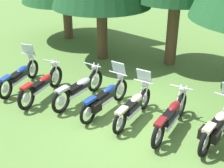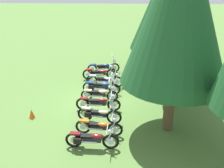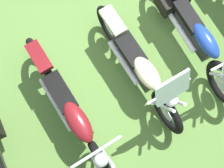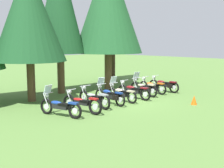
{
  "view_description": "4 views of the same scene",
  "coord_description": "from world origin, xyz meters",
  "px_view_note": "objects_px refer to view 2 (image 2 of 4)",
  "views": [
    {
      "loc": [
        2.97,
        -6.7,
        4.76
      ],
      "look_at": [
        -1.18,
        0.76,
        0.53
      ],
      "focal_mm": 48.55,
      "sensor_mm": 36.0,
      "label": 1
    },
    {
      "loc": [
        13.48,
        1.14,
        7.26
      ],
      "look_at": [
        -0.51,
        0.67,
        0.87
      ],
      "focal_mm": 42.86,
      "sensor_mm": 36.0,
      "label": 2
    },
    {
      "loc": [
        1.07,
        1.03,
        4.65
      ],
      "look_at": [
        0.43,
        0.07,
        0.76
      ],
      "focal_mm": 52.4,
      "sensor_mm": 36.0,
      "label": 3
    },
    {
      "loc": [
        -12.49,
        -10.42,
        3.39
      ],
      "look_at": [
        -0.29,
        0.46,
        0.95
      ],
      "focal_mm": 48.33,
      "sensor_mm": 36.0,
      "label": 4
    }
  ],
  "objects_px": {
    "motorcycle_0": "(104,67)",
    "motorcycle_7": "(99,127)",
    "traffic_cone": "(32,114)",
    "motorcycle_4": "(100,94)",
    "motorcycle_1": "(100,73)",
    "motorcycle_5": "(99,103)",
    "pine_tree_1": "(164,8)",
    "motorcycle_8": "(91,139)",
    "motorcycle_3": "(101,87)",
    "pine_tree_3": "(179,6)",
    "motorcycle_6": "(99,114)",
    "motorcycle_2": "(105,80)"
  },
  "relations": [
    {
      "from": "traffic_cone",
      "to": "motorcycle_1",
      "type": "bearing_deg",
      "value": 148.39
    },
    {
      "from": "traffic_cone",
      "to": "pine_tree_3",
      "type": "bearing_deg",
      "value": 83.69
    },
    {
      "from": "motorcycle_5",
      "to": "motorcycle_8",
      "type": "height_order",
      "value": "motorcycle_5"
    },
    {
      "from": "motorcycle_1",
      "to": "motorcycle_5",
      "type": "relative_size",
      "value": 0.98
    },
    {
      "from": "motorcycle_3",
      "to": "motorcycle_4",
      "type": "distance_m",
      "value": 0.93
    },
    {
      "from": "motorcycle_1",
      "to": "traffic_cone",
      "type": "height_order",
      "value": "motorcycle_1"
    },
    {
      "from": "motorcycle_7",
      "to": "traffic_cone",
      "type": "distance_m",
      "value": 3.82
    },
    {
      "from": "pine_tree_3",
      "to": "motorcycle_6",
      "type": "bearing_deg",
      "value": -97.4
    },
    {
      "from": "motorcycle_0",
      "to": "motorcycle_1",
      "type": "height_order",
      "value": "motorcycle_0"
    },
    {
      "from": "motorcycle_4",
      "to": "motorcycle_7",
      "type": "relative_size",
      "value": 0.97
    },
    {
      "from": "motorcycle_1",
      "to": "motorcycle_8",
      "type": "bearing_deg",
      "value": -94.75
    },
    {
      "from": "motorcycle_0",
      "to": "motorcycle_5",
      "type": "height_order",
      "value": "motorcycle_0"
    },
    {
      "from": "traffic_cone",
      "to": "motorcycle_4",
      "type": "bearing_deg",
      "value": 120.07
    },
    {
      "from": "traffic_cone",
      "to": "motorcycle_3",
      "type": "bearing_deg",
      "value": 130.67
    },
    {
      "from": "motorcycle_0",
      "to": "motorcycle_7",
      "type": "xyz_separation_m",
      "value": [
        7.58,
        0.24,
        -0.02
      ]
    },
    {
      "from": "motorcycle_0",
      "to": "motorcycle_7",
      "type": "distance_m",
      "value": 7.58
    },
    {
      "from": "motorcycle_5",
      "to": "pine_tree_1",
      "type": "distance_m",
      "value": 7.13
    },
    {
      "from": "motorcycle_0",
      "to": "traffic_cone",
      "type": "relative_size",
      "value": 4.82
    },
    {
      "from": "motorcycle_3",
      "to": "motorcycle_8",
      "type": "bearing_deg",
      "value": -84.72
    },
    {
      "from": "motorcycle_2",
      "to": "motorcycle_1",
      "type": "bearing_deg",
      "value": 113.07
    },
    {
      "from": "motorcycle_3",
      "to": "motorcycle_6",
      "type": "xyz_separation_m",
      "value": [
        3.19,
        0.12,
        0.0
      ]
    },
    {
      "from": "motorcycle_7",
      "to": "motorcycle_8",
      "type": "distance_m",
      "value": 1.0
    },
    {
      "from": "motorcycle_4",
      "to": "pine_tree_3",
      "type": "relative_size",
      "value": 0.24
    },
    {
      "from": "motorcycle_2",
      "to": "motorcycle_8",
      "type": "relative_size",
      "value": 1.04
    },
    {
      "from": "motorcycle_3",
      "to": "pine_tree_3",
      "type": "height_order",
      "value": "pine_tree_3"
    },
    {
      "from": "motorcycle_6",
      "to": "motorcycle_7",
      "type": "height_order",
      "value": "motorcycle_6"
    },
    {
      "from": "motorcycle_7",
      "to": "pine_tree_1",
      "type": "relative_size",
      "value": 0.3
    },
    {
      "from": "motorcycle_4",
      "to": "motorcycle_7",
      "type": "distance_m",
      "value": 3.32
    },
    {
      "from": "motorcycle_4",
      "to": "pine_tree_3",
      "type": "height_order",
      "value": "pine_tree_3"
    },
    {
      "from": "motorcycle_1",
      "to": "motorcycle_4",
      "type": "relative_size",
      "value": 1.1
    },
    {
      "from": "motorcycle_3",
      "to": "motorcycle_8",
      "type": "height_order",
      "value": "motorcycle_3"
    },
    {
      "from": "motorcycle_6",
      "to": "traffic_cone",
      "type": "bearing_deg",
      "value": -176.74
    },
    {
      "from": "motorcycle_0",
      "to": "traffic_cone",
      "type": "height_order",
      "value": "motorcycle_0"
    },
    {
      "from": "motorcycle_4",
      "to": "traffic_cone",
      "type": "height_order",
      "value": "motorcycle_4"
    },
    {
      "from": "motorcycle_1",
      "to": "pine_tree_3",
      "type": "distance_m",
      "value": 8.64
    },
    {
      "from": "motorcycle_2",
      "to": "pine_tree_1",
      "type": "xyz_separation_m",
      "value": [
        -1.28,
        3.56,
        4.29
      ]
    },
    {
      "from": "motorcycle_4",
      "to": "motorcycle_6",
      "type": "height_order",
      "value": "motorcycle_6"
    },
    {
      "from": "motorcycle_7",
      "to": "pine_tree_1",
      "type": "distance_m",
      "value": 8.58
    },
    {
      "from": "motorcycle_1",
      "to": "motorcycle_6",
      "type": "relative_size",
      "value": 1.06
    },
    {
      "from": "motorcycle_1",
      "to": "pine_tree_3",
      "type": "xyz_separation_m",
      "value": [
        5.82,
        3.64,
        5.24
      ]
    },
    {
      "from": "motorcycle_2",
      "to": "motorcycle_4",
      "type": "height_order",
      "value": "motorcycle_4"
    },
    {
      "from": "motorcycle_3",
      "to": "pine_tree_1",
      "type": "bearing_deg",
      "value": 37.57
    },
    {
      "from": "pine_tree_3",
      "to": "traffic_cone",
      "type": "xyz_separation_m",
      "value": [
        -0.75,
        -6.77,
        -5.45
      ]
    },
    {
      "from": "motorcycle_4",
      "to": "pine_tree_1",
      "type": "relative_size",
      "value": 0.29
    },
    {
      "from": "pine_tree_1",
      "to": "traffic_cone",
      "type": "distance_m",
      "value": 9.84
    },
    {
      "from": "motorcycle_4",
      "to": "motorcycle_6",
      "type": "relative_size",
      "value": 0.97
    },
    {
      "from": "motorcycle_1",
      "to": "pine_tree_1",
      "type": "relative_size",
      "value": 0.32
    },
    {
      "from": "motorcycle_0",
      "to": "pine_tree_3",
      "type": "relative_size",
      "value": 0.26
    },
    {
      "from": "motorcycle_8",
      "to": "motorcycle_0",
      "type": "bearing_deg",
      "value": 92.06
    },
    {
      "from": "motorcycle_1",
      "to": "motorcycle_3",
      "type": "relative_size",
      "value": 1.02
    }
  ]
}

